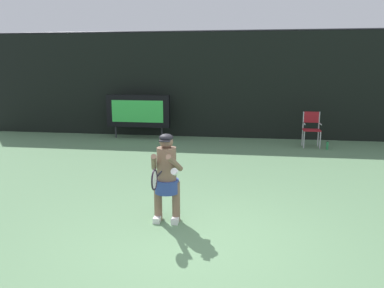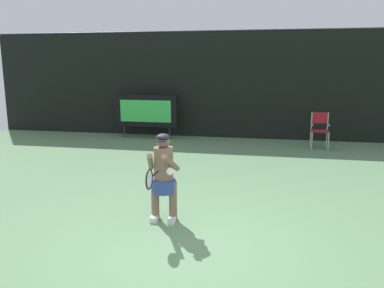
{
  "view_description": "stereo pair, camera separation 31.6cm",
  "coord_description": "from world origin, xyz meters",
  "px_view_note": "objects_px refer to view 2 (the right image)",
  "views": [
    {
      "loc": [
        0.75,
        -5.03,
        2.52
      ],
      "look_at": [
        -0.34,
        2.05,
        1.05
      ],
      "focal_mm": 36.39,
      "sensor_mm": 36.0,
      "label": 1
    },
    {
      "loc": [
        1.06,
        -4.98,
        2.52
      ],
      "look_at": [
        -0.34,
        2.05,
        1.05
      ],
      "focal_mm": 36.39,
      "sensor_mm": 36.0,
      "label": 2
    }
  ],
  "objects_px": {
    "tennis_player": "(164,174)",
    "scoreboard": "(146,111)",
    "umpire_chair": "(320,128)",
    "tennis_racket": "(150,179)",
    "water_bottle": "(336,147)"
  },
  "relations": [
    {
      "from": "tennis_player",
      "to": "scoreboard",
      "type": "bearing_deg",
      "value": 109.93
    },
    {
      "from": "umpire_chair",
      "to": "tennis_racket",
      "type": "xyz_separation_m",
      "value": [
        -3.21,
        -7.03,
        0.27
      ]
    },
    {
      "from": "water_bottle",
      "to": "tennis_racket",
      "type": "distance_m",
      "value": 7.64
    },
    {
      "from": "tennis_racket",
      "to": "scoreboard",
      "type": "bearing_deg",
      "value": 110.38
    },
    {
      "from": "scoreboard",
      "to": "tennis_racket",
      "type": "xyz_separation_m",
      "value": [
        2.49,
        -7.58,
        -0.06
      ]
    },
    {
      "from": "scoreboard",
      "to": "tennis_player",
      "type": "relative_size",
      "value": 1.52
    },
    {
      "from": "tennis_player",
      "to": "tennis_racket",
      "type": "xyz_separation_m",
      "value": [
        -0.04,
        -0.59,
        0.1
      ]
    },
    {
      "from": "umpire_chair",
      "to": "tennis_player",
      "type": "xyz_separation_m",
      "value": [
        -3.17,
        -6.43,
        0.17
      ]
    },
    {
      "from": "umpire_chair",
      "to": "water_bottle",
      "type": "relative_size",
      "value": 4.08
    },
    {
      "from": "scoreboard",
      "to": "tennis_player",
      "type": "xyz_separation_m",
      "value": [
        2.53,
        -6.98,
        -0.16
      ]
    },
    {
      "from": "tennis_racket",
      "to": "umpire_chair",
      "type": "bearing_deg",
      "value": 67.63
    },
    {
      "from": "umpire_chair",
      "to": "water_bottle",
      "type": "xyz_separation_m",
      "value": [
        0.44,
        -0.36,
        -0.5
      ]
    },
    {
      "from": "water_bottle",
      "to": "tennis_racket",
      "type": "height_order",
      "value": "tennis_racket"
    },
    {
      "from": "water_bottle",
      "to": "tennis_player",
      "type": "height_order",
      "value": "tennis_player"
    },
    {
      "from": "umpire_chair",
      "to": "scoreboard",
      "type": "bearing_deg",
      "value": 174.51
    }
  ]
}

